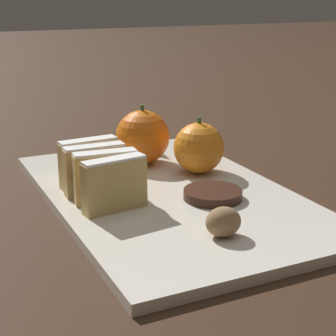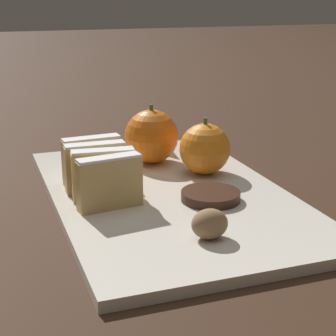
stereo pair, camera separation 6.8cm
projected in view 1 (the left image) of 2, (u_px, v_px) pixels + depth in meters
The scene contains 11 objects.
ground_plane at pixel (168, 200), 0.69m from camera, with size 6.00×6.00×0.00m, color #382316.
serving_platter at pixel (168, 196), 0.69m from camera, with size 0.28×0.44×0.01m.
stollen_slice_front at pixel (114, 185), 0.62m from camera, with size 0.08×0.03×0.06m.
stollen_slice_second at pixel (106, 177), 0.65m from camera, with size 0.08×0.03×0.06m.
stollen_slice_third at pixel (95, 170), 0.67m from camera, with size 0.07×0.02×0.06m.
stollen_slice_fourth at pixel (89, 163), 0.70m from camera, with size 0.07×0.02×0.06m.
orange_near at pixel (143, 137), 0.79m from camera, with size 0.08×0.08×0.08m.
orange_far at pixel (199, 148), 0.75m from camera, with size 0.07×0.07×0.08m.
walnut at pixel (223, 222), 0.56m from camera, with size 0.04×0.03×0.03m.
chocolate_cookie at pixel (213, 194), 0.66m from camera, with size 0.07×0.07×0.01m.
evergreen_sprig at pixel (147, 133), 0.85m from camera, with size 0.04×0.04×0.06m.
Camera 1 is at (-0.28, -0.58, 0.25)m, focal length 60.00 mm.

